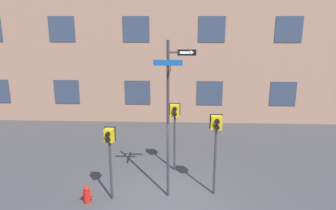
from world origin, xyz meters
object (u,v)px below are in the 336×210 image
at_px(pedestrian_signal_left, 110,144).
at_px(pedestrian_signal_across, 175,118).
at_px(street_sign_pole, 170,109).
at_px(pedestrian_signal_right, 216,132).
at_px(fire_hydrant, 87,195).

bearing_deg(pedestrian_signal_left, pedestrian_signal_across, 48.11).
xyz_separation_m(street_sign_pole, pedestrian_signal_right, (1.47, 0.18, -0.80)).
height_order(pedestrian_signal_left, fire_hydrant, pedestrian_signal_left).
height_order(pedestrian_signal_across, fire_hydrant, pedestrian_signal_across).
bearing_deg(street_sign_pole, pedestrian_signal_across, 86.73).
relative_size(pedestrian_signal_right, pedestrian_signal_across, 1.04).
distance_m(street_sign_pole, pedestrian_signal_right, 1.69).
relative_size(pedestrian_signal_left, pedestrian_signal_across, 0.92).
bearing_deg(fire_hydrant, pedestrian_signal_right, 9.71).
distance_m(pedestrian_signal_left, pedestrian_signal_right, 3.39).
bearing_deg(fire_hydrant, street_sign_pole, 11.21).
height_order(street_sign_pole, pedestrian_signal_left, street_sign_pole).
bearing_deg(fire_hydrant, pedestrian_signal_left, 17.73).
bearing_deg(pedestrian_signal_left, pedestrian_signal_right, 7.83).
bearing_deg(pedestrian_signal_across, fire_hydrant, -138.14).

